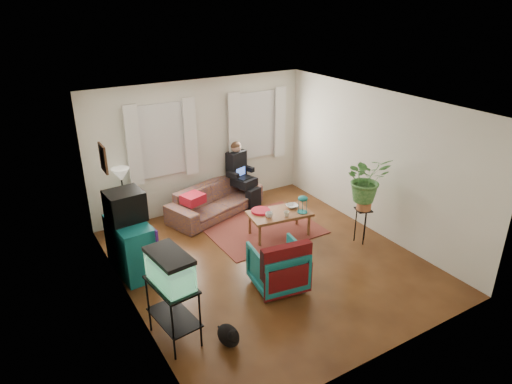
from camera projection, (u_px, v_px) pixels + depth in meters
floor at (268, 261)px, 7.53m from camera, size 4.50×5.00×0.01m
ceiling at (271, 105)px, 6.48m from camera, size 4.50×5.00×0.01m
wall_back at (201, 146)px, 8.97m from camera, size 4.50×0.01×2.60m
wall_front at (391, 265)px, 5.05m from camera, size 4.50×0.01×2.60m
wall_left at (124, 224)px, 5.94m from camera, size 0.01×5.00×2.60m
wall_right at (376, 163)px, 8.07m from camera, size 0.01×5.00×2.60m
window_left at (161, 140)px, 8.47m from camera, size 1.08×0.04×1.38m
window_right at (256, 125)px, 9.44m from camera, size 1.08×0.04×1.38m
curtains_left at (163, 141)px, 8.41m from camera, size 1.36×0.06×1.50m
curtains_right at (258, 126)px, 9.38m from camera, size 1.36×0.06×1.50m
picture_frame at (104, 158)px, 6.36m from camera, size 0.04×0.32×0.40m
area_rug at (262, 228)px, 8.56m from camera, size 2.01×1.61×0.01m
sofa at (215, 196)px, 9.01m from camera, size 2.15×1.37×0.78m
seated_person at (240, 176)px, 9.42m from camera, size 0.67×0.74×1.19m
side_table at (126, 213)px, 8.47m from camera, size 0.54×0.54×0.63m
table_lamp at (122, 184)px, 8.24m from camera, size 0.40×0.40×0.58m
dresser at (131, 247)px, 7.10m from camera, size 0.56×1.01×0.87m
crt_tv at (125, 206)px, 6.91m from camera, size 0.57×0.53×0.47m
aquarium_stand at (174, 312)px, 5.69m from camera, size 0.50×0.79×0.83m
aquarium at (170, 269)px, 5.44m from camera, size 0.45×0.72×0.44m
black_cat at (228, 334)px, 5.70m from camera, size 0.27×0.40×0.32m
armchair at (278, 265)px, 6.75m from camera, size 0.82×0.78×0.75m
serape_throw at (287, 265)px, 6.45m from camera, size 0.77×0.28×0.62m
coffee_table at (279, 224)px, 8.26m from camera, size 1.18×0.76×0.46m
cup_a at (269, 215)px, 7.97m from camera, size 0.14×0.14×0.10m
cup_b at (286, 214)px, 8.01m from camera, size 0.11×0.11×0.09m
bowl at (292, 206)px, 8.34m from camera, size 0.25×0.25×0.05m
snack_tray at (261, 211)px, 8.18m from camera, size 0.39×0.39×0.04m
birdcage at (303, 204)px, 8.11m from camera, size 0.21×0.21×0.32m
plant_stand at (362, 226)px, 8.00m from camera, size 0.34×0.34×0.64m
potted_plant at (366, 186)px, 7.69m from camera, size 0.89×0.83×0.81m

